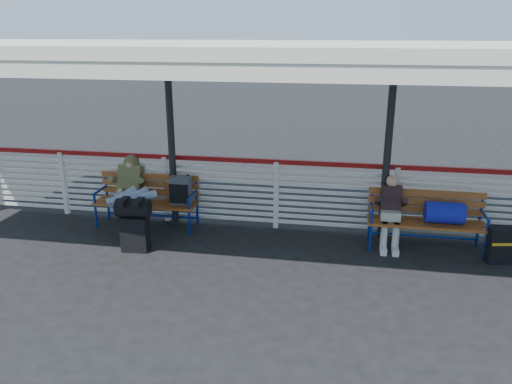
% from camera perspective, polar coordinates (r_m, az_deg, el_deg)
% --- Properties ---
extents(ground, '(60.00, 60.00, 0.00)m').
position_cam_1_polar(ground, '(7.16, 0.13, -9.72)').
color(ground, black).
rests_on(ground, ground).
extents(fence, '(12.08, 0.08, 1.24)m').
position_cam_1_polar(fence, '(8.63, 2.32, 0.01)').
color(fence, silver).
rests_on(fence, ground).
extents(canopy, '(12.60, 3.60, 3.16)m').
position_cam_1_polar(canopy, '(7.19, 1.39, 15.72)').
color(canopy, silver).
rests_on(canopy, ground).
extents(luggage_stack, '(0.53, 0.32, 0.86)m').
position_cam_1_polar(luggage_stack, '(8.02, -13.73, -3.43)').
color(luggage_stack, black).
rests_on(luggage_stack, ground).
extents(bench_left, '(1.80, 0.56, 0.96)m').
position_cam_1_polar(bench_left, '(8.85, -11.00, -0.21)').
color(bench_left, '#9B4F1E').
rests_on(bench_left, ground).
extents(bench_right, '(1.80, 0.56, 0.92)m').
position_cam_1_polar(bench_right, '(8.29, 19.77, -2.36)').
color(bench_right, '#9B4F1E').
rests_on(bench_right, ground).
extents(traveler_man, '(0.93, 1.62, 0.77)m').
position_cam_1_polar(traveler_man, '(8.66, -14.19, -0.10)').
color(traveler_man, '#8A99BA').
rests_on(traveler_man, ground).
extents(companion_person, '(0.32, 0.66, 1.15)m').
position_cam_1_polar(companion_person, '(8.18, 15.14, -2.13)').
color(companion_person, '#BAB7A9').
rests_on(companion_person, ground).
extents(suitcase_side, '(0.43, 0.31, 0.55)m').
position_cam_1_polar(suitcase_side, '(8.34, 26.16, -5.42)').
color(suitcase_side, black).
rests_on(suitcase_side, ground).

